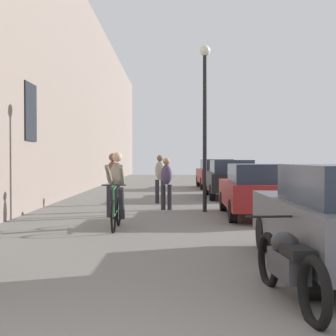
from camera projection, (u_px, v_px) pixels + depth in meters
name	position (u px, v px, depth m)	size (l,w,h in m)	color
building_facade_left	(46.00, 68.00, 16.48)	(0.54, 68.00, 9.47)	gray
cyclist_on_bicycle	(117.00, 192.00, 10.59)	(0.52, 1.76, 1.74)	black
pedestrian_near	(113.00, 181.00, 12.57)	(0.38, 0.30, 1.71)	#26262D
pedestrian_mid	(166.00, 181.00, 14.42)	(0.34, 0.24, 1.60)	#26262D
pedestrian_far	(160.00, 176.00, 16.54)	(0.35, 0.25, 1.70)	#26262D
street_lamp	(205.00, 106.00, 13.82)	(0.32, 0.32, 4.90)	black
parked_car_second	(256.00, 189.00, 12.64)	(1.78, 4.05, 1.43)	maroon
parked_car_third	(230.00, 178.00, 18.91)	(1.85, 4.30, 1.52)	black
parked_car_fourth	(216.00, 173.00, 25.21)	(1.89, 4.37, 1.55)	maroon
parked_motorcycle	(289.00, 265.00, 5.10)	(0.62, 2.14, 0.92)	black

